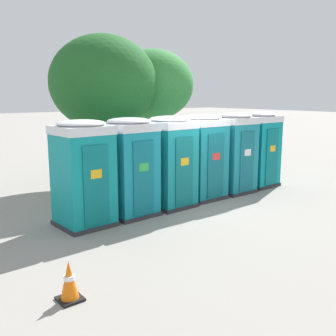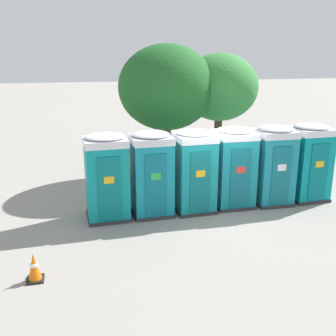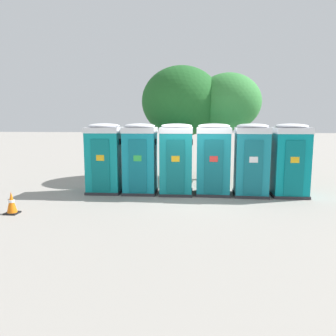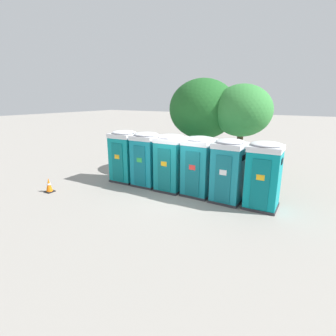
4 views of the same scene
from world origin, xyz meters
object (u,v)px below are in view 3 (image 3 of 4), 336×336
at_px(street_tree_1, 181,102).
at_px(portapotty_2, 176,159).
at_px(street_tree_0, 228,103).
at_px(portapotty_5, 290,160).
at_px(portapotty_1, 140,158).
at_px(portapotty_4, 251,160).
at_px(traffic_cone, 12,203).
at_px(portapotty_3, 213,159).
at_px(portapotty_0, 105,158).

bearing_deg(street_tree_1, portapotty_2, -89.07).
distance_m(street_tree_0, street_tree_1, 2.09).
bearing_deg(portapotty_5, portapotty_1, -179.10).
relative_size(portapotty_1, portapotty_4, 1.00).
height_order(portapotty_1, traffic_cone, portapotty_1).
xyz_separation_m(portapotty_2, portapotty_4, (2.64, 0.03, 0.00)).
distance_m(portapotty_2, portapotty_3, 1.32).
xyz_separation_m(portapotty_1, portapotty_5, (5.28, 0.08, -0.00)).
bearing_deg(traffic_cone, portapotty_5, 20.45).
bearing_deg(street_tree_0, portapotty_4, -79.95).
height_order(street_tree_0, street_tree_1, street_tree_1).
relative_size(portapotty_4, street_tree_0, 0.54).
height_order(portapotty_4, street_tree_1, street_tree_1).
relative_size(portapotty_4, portapotty_5, 1.00).
bearing_deg(street_tree_0, portapotty_1, -134.22).
bearing_deg(traffic_cone, portapotty_4, 23.40).
xyz_separation_m(portapotty_2, portapotty_3, (1.32, 0.09, -0.00)).
bearing_deg(portapotty_1, street_tree_1, 69.77).
bearing_deg(portapotty_5, portapotty_2, -178.56).
height_order(portapotty_3, portapotty_5, same).
distance_m(portapotty_0, portapotty_3, 3.96).
bearing_deg(portapotty_0, portapotty_5, 0.81).
bearing_deg(portapotty_0, portapotty_4, 0.28).
xyz_separation_m(portapotty_1, portapotty_4, (3.96, 0.02, 0.00)).
bearing_deg(portapotty_3, portapotty_1, -178.36).
distance_m(street_tree_0, traffic_cone, 9.71).
xyz_separation_m(portapotty_1, traffic_cone, (-3.15, -3.06, -0.97)).
height_order(portapotty_0, portapotty_2, same).
bearing_deg(portapotty_2, portapotty_5, 1.44).
xyz_separation_m(portapotty_5, traffic_cone, (-8.43, -3.14, -0.97)).
height_order(portapotty_0, portapotty_3, same).
relative_size(portapotty_1, portapotty_5, 1.00).
bearing_deg(portapotty_2, portapotty_0, 179.85).
xyz_separation_m(portapotty_5, street_tree_0, (-1.93, 3.36, 2.15)).
bearing_deg(portapotty_5, street_tree_0, 119.83).
bearing_deg(portapotty_0, traffic_cone, -120.97).
height_order(portapotty_3, portapotty_4, same).
xyz_separation_m(street_tree_0, street_tree_1, (-2.09, -0.01, 0.04)).
height_order(portapotty_2, portapotty_4, same).
bearing_deg(street_tree_0, portapotty_5, -60.17).
height_order(portapotty_0, street_tree_1, street_tree_1).
relative_size(portapotty_3, street_tree_0, 0.54).
xyz_separation_m(portapotty_1, street_tree_1, (1.26, 3.43, 2.19)).
height_order(portapotty_0, street_tree_0, street_tree_0).
xyz_separation_m(portapotty_5, street_tree_1, (-4.01, 3.35, 2.19)).
relative_size(portapotty_4, traffic_cone, 3.97).
relative_size(portapotty_2, portapotty_5, 1.00).
distance_m(portapotty_0, street_tree_0, 6.19).
xyz_separation_m(portapotty_1, portapotty_2, (1.32, -0.02, 0.00)).
height_order(portapotty_2, street_tree_1, street_tree_1).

